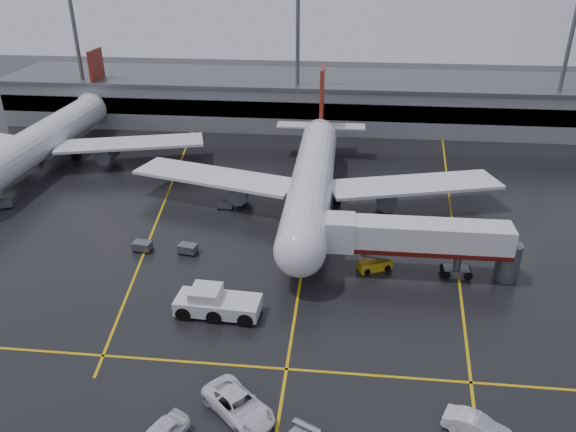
# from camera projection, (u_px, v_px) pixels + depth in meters

# --- Properties ---
(ground) EXTENTS (220.00, 220.00, 0.00)m
(ground) POSITION_uv_depth(u_px,v_px,m) (307.00, 240.00, 64.61)
(ground) COLOR black
(ground) RESTS_ON ground
(apron_line_centre) EXTENTS (0.25, 90.00, 0.02)m
(apron_line_centre) POSITION_uv_depth(u_px,v_px,m) (307.00, 240.00, 64.60)
(apron_line_centre) COLOR gold
(apron_line_centre) RESTS_ON ground
(apron_line_stop) EXTENTS (60.00, 0.25, 0.02)m
(apron_line_stop) POSITION_uv_depth(u_px,v_px,m) (286.00, 369.00, 44.97)
(apron_line_stop) COLOR gold
(apron_line_stop) RESTS_ON ground
(apron_line_left) EXTENTS (9.99, 69.35, 0.02)m
(apron_line_left) POSITION_uv_depth(u_px,v_px,m) (166.00, 197.00, 75.42)
(apron_line_left) COLOR gold
(apron_line_left) RESTS_ON ground
(apron_line_right) EXTENTS (7.57, 69.64, 0.02)m
(apron_line_right) POSITION_uv_depth(u_px,v_px,m) (451.00, 210.00, 71.82)
(apron_line_right) COLOR gold
(apron_line_right) RESTS_ON ground
(terminal) EXTENTS (122.00, 19.00, 8.60)m
(terminal) POSITION_uv_depth(u_px,v_px,m) (326.00, 100.00, 105.46)
(terminal) COLOR gray
(terminal) RESTS_ON ground
(light_mast_left) EXTENTS (3.00, 1.20, 25.45)m
(light_mast_left) POSITION_uv_depth(u_px,v_px,m) (77.00, 46.00, 99.95)
(light_mast_left) COLOR #595B60
(light_mast_left) RESTS_ON ground
(light_mast_mid) EXTENTS (3.00, 1.20, 25.45)m
(light_mast_mid) POSITION_uv_depth(u_px,v_px,m) (298.00, 50.00, 96.16)
(light_mast_mid) COLOR #595B60
(light_mast_mid) RESTS_ON ground
(light_mast_right) EXTENTS (3.00, 1.20, 25.45)m
(light_mast_right) POSITION_uv_depth(u_px,v_px,m) (567.00, 55.00, 91.90)
(light_mast_right) COLOR #595B60
(light_mast_right) RESTS_ON ground
(main_airliner) EXTENTS (48.80, 45.60, 14.10)m
(main_airliner) POSITION_uv_depth(u_px,v_px,m) (313.00, 176.00, 71.40)
(main_airliner) COLOR silver
(main_airliner) RESTS_ON ground
(second_airliner) EXTENTS (48.80, 45.60, 14.10)m
(second_airliner) POSITION_uv_depth(u_px,v_px,m) (49.00, 136.00, 86.09)
(second_airliner) COLOR silver
(second_airliner) RESTS_ON ground
(jet_bridge) EXTENTS (19.90, 3.40, 6.05)m
(jet_bridge) POSITION_uv_depth(u_px,v_px,m) (419.00, 240.00, 56.39)
(jet_bridge) COLOR silver
(jet_bridge) RESTS_ON ground
(pushback_tractor) EXTENTS (7.99, 3.75, 2.80)m
(pushback_tractor) POSITION_uv_depth(u_px,v_px,m) (216.00, 303.00, 51.29)
(pushback_tractor) COLOR silver
(pushback_tractor) RESTS_ON ground
(belt_loader) EXTENTS (3.79, 2.73, 2.22)m
(belt_loader) POSITION_uv_depth(u_px,v_px,m) (375.00, 265.00, 58.61)
(belt_loader) COLOR gold
(belt_loader) RESTS_ON ground
(service_van_a) EXTENTS (6.55, 6.33, 1.73)m
(service_van_a) POSITION_uv_depth(u_px,v_px,m) (239.00, 405.00, 40.32)
(service_van_a) COLOR white
(service_van_a) RESTS_ON ground
(service_van_c) EXTENTS (4.88, 3.44, 1.53)m
(service_van_c) POSITION_uv_depth(u_px,v_px,m) (477.00, 427.00, 38.65)
(service_van_c) COLOR silver
(service_van_c) RESTS_ON ground
(baggage_cart_a) EXTENTS (2.20, 1.64, 1.12)m
(baggage_cart_a) POSITION_uv_depth(u_px,v_px,m) (188.00, 248.00, 61.54)
(baggage_cart_a) COLOR #595B60
(baggage_cart_a) RESTS_ON ground
(baggage_cart_b) EXTENTS (2.12, 1.49, 1.12)m
(baggage_cart_b) POSITION_uv_depth(u_px,v_px,m) (142.00, 246.00, 62.08)
(baggage_cart_b) COLOR #595B60
(baggage_cart_b) RESTS_ON ground
(baggage_cart_c) EXTENTS (2.01, 1.32, 1.12)m
(baggage_cart_c) POSITION_uv_depth(u_px,v_px,m) (225.00, 204.00, 72.07)
(baggage_cart_c) COLOR #595B60
(baggage_cart_c) RESTS_ON ground
(baggage_cart_e) EXTENTS (2.35, 1.99, 1.12)m
(baggage_cart_e) POSITION_uv_depth(u_px,v_px,m) (4.00, 203.00, 72.28)
(baggage_cart_e) COLOR #595B60
(baggage_cart_e) RESTS_ON ground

